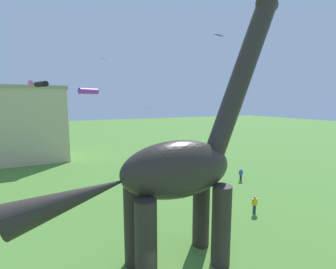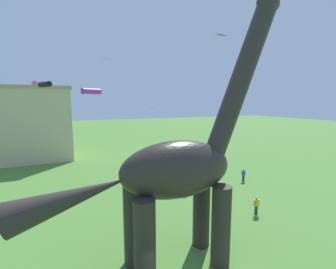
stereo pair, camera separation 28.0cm
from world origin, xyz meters
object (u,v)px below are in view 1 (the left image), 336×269
Objects in this scene: kite_far_left at (103,58)px; kite_near_high at (39,84)px; person_photographer at (185,189)px; person_near_flyer at (241,173)px; dinosaur_sculpture at (177,169)px; kite_near_low at (150,107)px; person_vendor_side at (255,203)px; kite_mid_left at (87,91)px; kite_high_left at (219,35)px.

kite_near_high is at bearing -165.31° from kite_far_left.
person_photographer is 20.24m from kite_far_left.
person_near_flyer reaches higher than person_photographer.
dinosaur_sculpture is 17.72m from person_near_flyer.
kite_near_low is (1.05, 12.94, 8.05)m from person_photographer.
person_vendor_side is 0.61× the size of kite_mid_left.
person_photographer is 8.37m from person_near_flyer.
dinosaur_sculpture is 22.95m from kite_near_low.
person_photographer is 0.69× the size of person_vendor_side.
person_near_flyer is 25.87m from kite_near_high.
kite_near_low is at bearing 9.76° from person_near_flyer.
person_near_flyer is at bearing -58.56° from kite_near_low.
dinosaur_sculpture reaches higher than person_near_flyer.
kite_mid_left is at bearing -128.50° from kite_far_left.
person_vendor_side is at bearing -81.88° from kite_high_left.
kite_near_high is at bearing 141.51° from dinosaur_sculpture.
kite_near_low is at bearing 108.36° from person_vendor_side.
kite_high_left is at bearing -83.16° from kite_near_low.
person_photographer is 15.33m from kite_high_left.
kite_high_left reaches higher than kite_near_low.
kite_mid_left reaches higher than person_vendor_side.
kite_mid_left reaches higher than person_near_flyer.
kite_mid_left is at bearing 137.45° from person_vendor_side.
kite_mid_left is at bearing 134.75° from kite_high_left.
kite_high_left is 16.15m from kite_mid_left.
kite_far_left is at bearing -112.04° from person_photographer.
kite_high_left is at bearing 109.31° from person_vendor_side.
dinosaur_sculpture is 14.37× the size of kite_high_left.
kite_near_low is at bearing 0.64° from kite_far_left.
person_near_flyer is 1.36× the size of kite_high_left.
kite_near_low is (6.60, 21.79, 2.93)m from dinosaur_sculpture.
kite_near_low is 14.64m from kite_near_high.
person_near_flyer is 15.94m from kite_high_left.
person_vendor_side is 1.38× the size of kite_high_left.
kite_near_high is at bearing 145.74° from person_vendor_side.
dinosaur_sculpture is 23.69m from kite_far_left.
kite_near_low is 9.31m from kite_far_left.
kite_far_left is (7.60, 1.99, 3.73)m from kite_near_high.
dinosaur_sculpture is 6.87× the size of kite_near_high.
kite_mid_left is (5.09, -1.17, -0.76)m from kite_near_high.
kite_mid_left is at bearing -160.50° from kite_near_low.
person_vendor_side reaches higher than person_photographer.
kite_mid_left reaches higher than kite_near_low.
dinosaur_sculpture reaches higher than kite_far_left.
person_photographer is (5.55, 8.85, -5.12)m from dinosaur_sculpture.
person_vendor_side is 1.02× the size of person_near_flyer.
person_photographer is at bearing 75.71° from person_near_flyer.
kite_mid_left is (-11.51, 15.69, 9.82)m from person_vendor_side.
kite_far_left is at bearing 14.69° from kite_near_high.
kite_high_left reaches higher than kite_mid_left.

